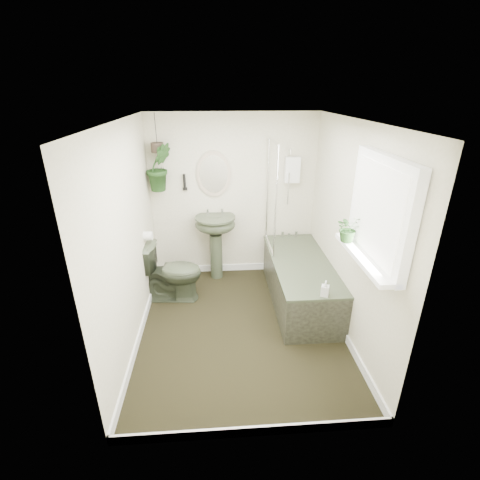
{
  "coord_description": "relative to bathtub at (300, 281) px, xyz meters",
  "views": [
    {
      "loc": [
        -0.25,
        -3.31,
        2.57
      ],
      "look_at": [
        0.0,
        0.15,
        1.05
      ],
      "focal_mm": 26.0,
      "sensor_mm": 36.0,
      "label": 1
    }
  ],
  "objects": [
    {
      "name": "floor",
      "position": [
        -0.8,
        -0.5,
        -0.3
      ],
      "size": [
        2.3,
        2.8,
        0.02
      ],
      "primitive_type": "cube",
      "color": "black",
      "rests_on": "ground"
    },
    {
      "name": "ceiling",
      "position": [
        -0.8,
        -0.5,
        2.02
      ],
      "size": [
        2.3,
        2.8,
        0.02
      ],
      "primitive_type": "cube",
      "color": "white",
      "rests_on": "ground"
    },
    {
      "name": "wall_back",
      "position": [
        -0.8,
        0.91,
        0.86
      ],
      "size": [
        2.3,
        0.02,
        2.3
      ],
      "primitive_type": "cube",
      "color": "beige",
      "rests_on": "ground"
    },
    {
      "name": "wall_front",
      "position": [
        -0.8,
        -1.91,
        0.86
      ],
      "size": [
        2.3,
        0.02,
        2.3
      ],
      "primitive_type": "cube",
      "color": "beige",
      "rests_on": "ground"
    },
    {
      "name": "wall_left",
      "position": [
        -1.96,
        -0.5,
        0.86
      ],
      "size": [
        0.02,
        2.8,
        2.3
      ],
      "primitive_type": "cube",
      "color": "beige",
      "rests_on": "ground"
    },
    {
      "name": "wall_right",
      "position": [
        0.36,
        -0.5,
        0.86
      ],
      "size": [
        0.02,
        2.8,
        2.3
      ],
      "primitive_type": "cube",
      "color": "beige",
      "rests_on": "ground"
    },
    {
      "name": "skirting",
      "position": [
        -0.8,
        -0.5,
        -0.24
      ],
      "size": [
        2.3,
        2.8,
        0.1
      ],
      "primitive_type": "cube",
      "color": "white",
      "rests_on": "floor"
    },
    {
      "name": "bathtub",
      "position": [
        0.0,
        0.0,
        0.0
      ],
      "size": [
        0.72,
        1.72,
        0.58
      ],
      "primitive_type": null,
      "color": "#39412E",
      "rests_on": "floor"
    },
    {
      "name": "bath_screen",
      "position": [
        -0.33,
        0.49,
        0.99
      ],
      "size": [
        0.04,
        0.72,
        1.4
      ],
      "primitive_type": null,
      "color": "silver",
      "rests_on": "bathtub"
    },
    {
      "name": "shower_box",
      "position": [
        0.0,
        0.84,
        1.26
      ],
      "size": [
        0.2,
        0.1,
        0.35
      ],
      "primitive_type": "cube",
      "color": "white",
      "rests_on": "wall_back"
    },
    {
      "name": "oval_mirror",
      "position": [
        -1.07,
        0.87,
        1.21
      ],
      "size": [
        0.46,
        0.03,
        0.62
      ],
      "primitive_type": "ellipsoid",
      "color": "tan",
      "rests_on": "wall_back"
    },
    {
      "name": "wall_sconce",
      "position": [
        -1.47,
        0.86,
        1.11
      ],
      "size": [
        0.04,
        0.04,
        0.22
      ],
      "primitive_type": "cylinder",
      "color": "black",
      "rests_on": "wall_back"
    },
    {
      "name": "toilet_roll_holder",
      "position": [
        -1.9,
        0.2,
        0.61
      ],
      "size": [
        0.11,
        0.11,
        0.11
      ],
      "primitive_type": "cylinder",
      "rotation": [
        0.0,
        1.57,
        0.0
      ],
      "color": "white",
      "rests_on": "wall_left"
    },
    {
      "name": "window_recess",
      "position": [
        0.29,
        -1.2,
        1.36
      ],
      "size": [
        0.08,
        1.0,
        0.9
      ],
      "primitive_type": "cube",
      "color": "white",
      "rests_on": "wall_right"
    },
    {
      "name": "window_sill",
      "position": [
        0.22,
        -1.2,
        0.94
      ],
      "size": [
        0.18,
        1.0,
        0.04
      ],
      "primitive_type": "cube",
      "color": "white",
      "rests_on": "wall_right"
    },
    {
      "name": "window_blinds",
      "position": [
        0.24,
        -1.2,
        1.36
      ],
      "size": [
        0.01,
        0.86,
        0.76
      ],
      "primitive_type": "cube",
      "color": "white",
      "rests_on": "wall_right"
    },
    {
      "name": "toilet",
      "position": [
        -1.65,
        0.2,
        0.1
      ],
      "size": [
        0.8,
        0.5,
        0.78
      ],
      "primitive_type": "imported",
      "rotation": [
        0.0,
        0.0,
        1.48
      ],
      "color": "#39412E",
      "rests_on": "floor"
    },
    {
      "name": "pedestal_sink",
      "position": [
        -1.07,
        0.72,
        0.19
      ],
      "size": [
        0.59,
        0.51,
        0.95
      ],
      "primitive_type": null,
      "rotation": [
        0.0,
        0.0,
        -0.07
      ],
      "color": "#39412E",
      "rests_on": "floor"
    },
    {
      "name": "sill_plant",
      "position": [
        0.17,
        -0.9,
        1.09
      ],
      "size": [
        0.27,
        0.25,
        0.26
      ],
      "primitive_type": "imported",
      "rotation": [
        0.0,
        0.0,
        0.24
      ],
      "color": "black",
      "rests_on": "window_sill"
    },
    {
      "name": "hanging_plant",
      "position": [
        -1.77,
        0.75,
        1.34
      ],
      "size": [
        0.43,
        0.39,
        0.62
      ],
      "primitive_type": "imported",
      "rotation": [
        0.0,
        0.0,
        0.44
      ],
      "color": "black",
      "rests_on": "ceiling"
    },
    {
      "name": "soap_bottle",
      "position": [
        0.05,
        -0.79,
        0.38
      ],
      "size": [
        0.1,
        0.1,
        0.17
      ],
      "primitive_type": "imported",
      "rotation": [
        0.0,
        0.0,
        -0.4
      ],
      "color": "black",
      "rests_on": "bathtub"
    },
    {
      "name": "hanging_pot",
      "position": [
        -1.77,
        0.75,
        1.59
      ],
      "size": [
        0.16,
        0.16,
        0.12
      ],
      "primitive_type": "cylinder",
      "color": "#362B22",
      "rests_on": "ceiling"
    }
  ]
}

